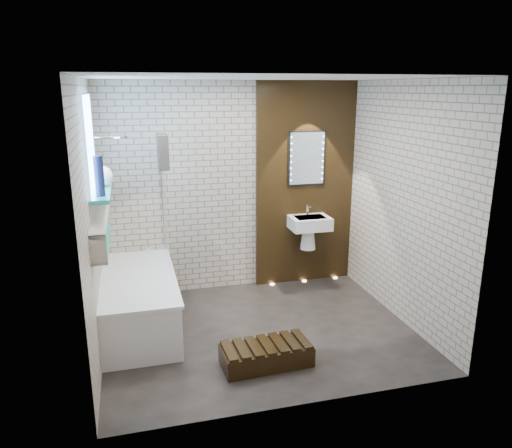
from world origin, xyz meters
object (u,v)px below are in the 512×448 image
object	(u,v)px
bathtub	(139,301)
washbasin	(309,227)
led_mirror	(307,158)
walnut_step	(266,355)
bath_screen	(164,201)

from	to	relation	value
bathtub	washbasin	size ratio (longest dim) A/B	3.00
bathtub	washbasin	xyz separation A→B (m)	(2.17, 0.62, 0.50)
led_mirror	walnut_step	world-z (taller)	led_mirror
led_mirror	bathtub	bearing A→B (deg)	-160.22
bath_screen	led_mirror	bearing A→B (deg)	10.66
bathtub	walnut_step	xyz separation A→B (m)	(1.12, -1.09, -0.20)
washbasin	led_mirror	bearing A→B (deg)	90.00
bathtub	walnut_step	world-z (taller)	bathtub
walnut_step	bathtub	bearing A→B (deg)	135.67
bathtub	walnut_step	bearing A→B (deg)	-44.33
bath_screen	washbasin	world-z (taller)	bath_screen
led_mirror	walnut_step	xyz separation A→B (m)	(-1.06, -1.87, -1.56)
washbasin	walnut_step	size ratio (longest dim) A/B	0.69
bath_screen	walnut_step	distance (m)	2.08
walnut_step	led_mirror	bearing A→B (deg)	60.50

